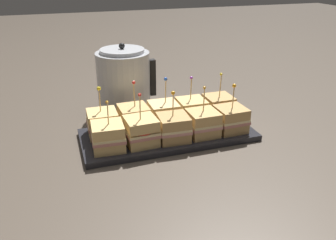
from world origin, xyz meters
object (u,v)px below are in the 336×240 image
(sandwich_front_far_right, at_px, (231,119))
(sandwich_back_far_right, at_px, (218,108))
(sandwich_front_left, at_px, (141,131))
(kettle_steel, at_px, (124,82))
(sandwich_back_left, at_px, (134,119))
(sandwich_front_center, at_px, (174,128))
(serving_platter, at_px, (168,135))
(sandwich_back_center, at_px, (164,115))
(sandwich_front_far_left, at_px, (108,136))
(sandwich_back_far_left, at_px, (103,123))
(sandwich_back_right, at_px, (191,111))
(sandwich_front_right, at_px, (203,123))

(sandwich_front_far_right, xyz_separation_m, sandwich_back_far_right, (0.00, 0.09, 0.00))
(sandwich_front_left, bearing_deg, sandwich_front_far_right, 0.24)
(sandwich_front_left, relative_size, sandwich_back_far_right, 0.98)
(sandwich_back_far_right, relative_size, kettle_steel, 0.64)
(sandwich_front_far_right, relative_size, sandwich_back_left, 0.96)
(sandwich_front_center, bearing_deg, kettle_steel, 105.82)
(serving_platter, xyz_separation_m, sandwich_front_far_right, (0.18, -0.04, 0.05))
(sandwich_front_far_right, distance_m, kettle_steel, 0.39)
(sandwich_front_far_right, distance_m, sandwich_back_far_right, 0.09)
(sandwich_front_left, xyz_separation_m, sandwich_back_left, (0.00, 0.09, 0.00))
(sandwich_back_center, bearing_deg, sandwich_front_left, -136.65)
(sandwich_front_center, relative_size, kettle_steel, 0.60)
(sandwich_front_far_left, height_order, sandwich_front_left, sandwich_front_left)
(sandwich_front_far_right, bearing_deg, sandwich_back_center, 154.01)
(sandwich_front_far_right, bearing_deg, serving_platter, 166.41)
(sandwich_front_center, relative_size, sandwich_back_left, 0.95)
(sandwich_back_far_left, bearing_deg, sandwich_back_left, -0.13)
(sandwich_front_far_left, bearing_deg, sandwich_back_far_left, 90.43)
(sandwich_back_right, bearing_deg, sandwich_front_far_right, -44.09)
(sandwich_back_left, bearing_deg, kettle_steel, 86.17)
(sandwich_front_left, relative_size, sandwich_back_far_left, 1.03)
(sandwich_front_left, height_order, kettle_steel, kettle_steel)
(sandwich_front_center, relative_size, sandwich_front_right, 0.98)
(sandwich_back_right, bearing_deg, sandwich_back_far_left, 179.74)
(sandwich_front_far_right, relative_size, sandwich_back_far_right, 0.95)
(sandwich_back_right, bearing_deg, sandwich_front_far_left, -162.09)
(sandwich_front_center, xyz_separation_m, sandwich_back_far_right, (0.19, 0.09, 0.00))
(sandwich_front_far_right, distance_m, sandwich_back_left, 0.29)
(sandwich_front_center, bearing_deg, sandwich_front_left, 178.39)
(sandwich_back_far_left, bearing_deg, sandwich_front_left, -44.33)
(serving_platter, height_order, sandwich_front_far_right, sandwich_front_far_right)
(sandwich_front_right, height_order, kettle_steel, kettle_steel)
(sandwich_back_left, relative_size, sandwich_back_center, 0.99)
(sandwich_front_center, distance_m, sandwich_back_left, 0.13)
(kettle_steel, bearing_deg, sandwich_back_right, -48.51)
(sandwich_front_left, relative_size, sandwich_back_left, 0.99)
(sandwich_back_right, relative_size, kettle_steel, 0.62)
(serving_platter, relative_size, sandwich_front_left, 3.36)
(sandwich_front_center, distance_m, sandwich_back_far_left, 0.21)
(sandwich_front_far_left, bearing_deg, sandwich_back_left, 44.42)
(sandwich_back_center, bearing_deg, serving_platter, -92.27)
(sandwich_back_center, distance_m, sandwich_back_far_right, 0.19)
(sandwich_back_left, distance_m, sandwich_back_center, 0.10)
(sandwich_back_left, xyz_separation_m, kettle_steel, (0.01, 0.19, 0.05))
(sandwich_front_far_right, bearing_deg, kettle_steel, 132.95)
(sandwich_front_far_left, xyz_separation_m, sandwich_back_left, (0.09, 0.09, 0.00))
(sandwich_front_center, xyz_separation_m, kettle_steel, (-0.08, 0.29, 0.06))
(sandwich_front_right, relative_size, sandwich_front_far_right, 1.00)
(serving_platter, xyz_separation_m, sandwich_back_far_right, (0.19, 0.05, 0.05))
(kettle_steel, bearing_deg, serving_platter, -71.44)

